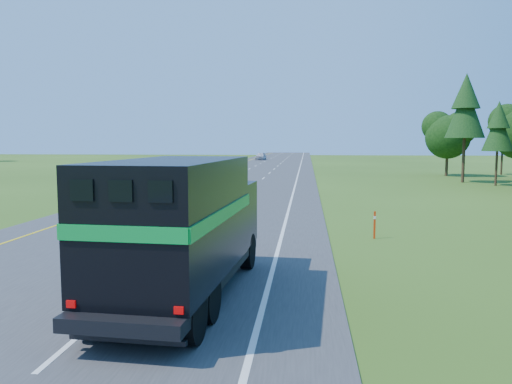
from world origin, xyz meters
TOP-DOWN VIEW (x-y plane):
  - road at (0.00, 50.00)m, footprint 15.00×260.00m
  - lane_markings at (0.00, 50.00)m, footprint 11.15×260.00m
  - horse_truck at (3.40, 13.95)m, footprint 3.05×8.32m
  - white_suv at (-4.04, 38.85)m, footprint 3.36×6.45m
  - far_car at (-3.40, 109.65)m, footprint 2.26×4.96m
  - delineator at (9.42, 22.75)m, footprint 0.10×0.05m

SIDE VIEW (x-z plane):
  - road at x=0.00m, z-range 0.00..0.04m
  - lane_markings at x=0.00m, z-range 0.04..0.05m
  - delineator at x=9.42m, z-range 0.04..1.21m
  - far_car at x=-3.40m, z-range 0.04..1.69m
  - white_suv at x=-4.04m, z-range 0.04..1.77m
  - horse_truck at x=3.40m, z-range 0.17..3.79m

